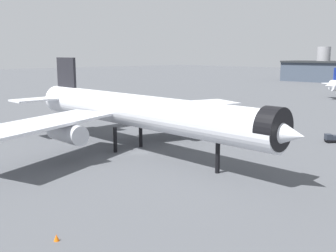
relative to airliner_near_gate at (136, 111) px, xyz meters
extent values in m
plane|color=#4C4F54|center=(0.95, -0.18, -7.97)|extent=(900.00, 900.00, 0.00)
cylinder|color=silver|center=(0.51, 0.02, 0.14)|extent=(61.28, 9.12, 6.25)
cone|color=silver|center=(31.00, 1.47, 0.14)|extent=(7.15, 6.44, 6.12)
cone|color=silver|center=(-29.98, -1.42, 0.14)|extent=(8.39, 6.31, 5.93)
cylinder|color=black|center=(29.76, 1.41, 0.61)|extent=(3.11, 6.43, 6.31)
cube|color=silver|center=(-4.97, 16.64, -0.64)|extent=(16.67, 29.08, 0.50)
cylinder|color=#B7BAC1|center=(-3.35, 13.42, -2.70)|extent=(8.70, 3.83, 3.44)
cube|color=silver|center=(-3.38, -17.04, -0.64)|extent=(18.85, 29.15, 0.50)
cylinder|color=#B7BAC1|center=(-2.07, -13.68, -2.70)|extent=(8.70, 3.83, 3.44)
cube|color=black|center=(-25.10, -1.19, 5.14)|extent=(7.35, 0.97, 9.99)
cube|color=silver|center=(-26.65, 5.80, 0.77)|extent=(6.01, 11.24, 0.37)
cube|color=silver|center=(-25.98, -8.29, 0.77)|extent=(6.01, 11.24, 0.37)
cylinder|color=black|center=(20.03, 0.95, -5.48)|extent=(0.75, 0.75, 5.00)
cylinder|color=black|center=(-2.69, 3.16, -5.48)|extent=(0.75, 0.75, 5.00)
cylinder|color=black|center=(-2.38, -3.40, -5.48)|extent=(0.75, 0.75, 5.00)
cone|color=silver|center=(-16.39, 114.75, -1.99)|extent=(6.77, 7.37, 4.37)
cube|color=silver|center=(-19.24, 119.05, -1.53)|extent=(7.72, 6.45, 0.28)
cylinder|color=#939399|center=(-73.16, 219.18, 3.95)|extent=(8.90, 8.90, 23.84)
cube|color=black|center=(22.07, 36.54, -7.47)|extent=(3.33, 3.45, 0.30)
cube|color=#232833|center=(21.43, 35.82, -6.72)|extent=(2.05, 2.02, 1.20)
cube|color=#1E2D38|center=(21.05, 35.40, -6.48)|extent=(1.05, 0.96, 0.60)
cube|color=#232833|center=(22.46, 36.97, -6.87)|extent=(2.47, 2.50, 0.90)
cylinder|color=black|center=(21.92, 35.17, -7.62)|extent=(0.68, 0.71, 0.70)
cylinder|color=black|center=(20.73, 36.24, -7.62)|extent=(0.68, 0.71, 0.70)
cylinder|color=black|center=(22.22, 37.91, -7.62)|extent=(0.68, 0.71, 0.70)
cone|color=#F2600C|center=(24.54, -29.31, -7.62)|extent=(0.57, 0.57, 0.71)
camera|label=1|loc=(60.34, -46.23, 10.94)|focal=42.36mm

